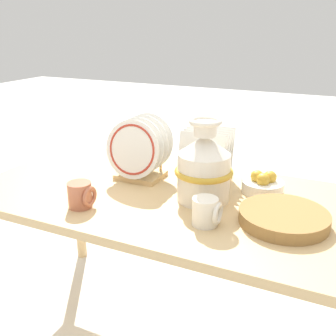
{
  "coord_description": "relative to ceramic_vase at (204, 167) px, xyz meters",
  "views": [
    {
      "loc": [
        0.61,
        -1.32,
        1.35
      ],
      "look_at": [
        0.0,
        0.0,
        0.81
      ],
      "focal_mm": 42.0,
      "sensor_mm": 36.0,
      "label": 1
    }
  ],
  "objects": [
    {
      "name": "fruit_bowl",
      "position": [
        0.19,
        0.17,
        -0.1
      ],
      "size": [
        0.17,
        0.17,
        0.09
      ],
      "color": "white",
      "rests_on": "display_table"
    },
    {
      "name": "mug_cream_glaze",
      "position": [
        0.08,
        -0.19,
        -0.09
      ],
      "size": [
        0.1,
        0.09,
        0.1
      ],
      "color": "silver",
      "rests_on": "display_table"
    },
    {
      "name": "display_table",
      "position": [
        -0.15,
        -0.01,
        -0.21
      ],
      "size": [
        1.59,
        0.81,
        0.7
      ],
      "color": "tan",
      "rests_on": "ground_plane"
    },
    {
      "name": "dish_rack_round_plates",
      "position": [
        -0.33,
        0.09,
        -0.02
      ],
      "size": [
        0.25,
        0.19,
        0.27
      ],
      "color": "tan",
      "rests_on": "display_table"
    },
    {
      "name": "ceramic_vase",
      "position": [
        0.0,
        0.0,
        0.0
      ],
      "size": [
        0.22,
        0.22,
        0.32
      ],
      "color": "silver",
      "rests_on": "display_table"
    },
    {
      "name": "wicker_charger_stack",
      "position": [
        0.32,
        -0.07,
        -0.11
      ],
      "size": [
        0.31,
        0.31,
        0.04
      ],
      "color": "olive",
      "rests_on": "display_table"
    },
    {
      "name": "ground_plane",
      "position": [
        -0.15,
        -0.01,
        -0.84
      ],
      "size": [
        14.0,
        14.0,
        0.0
      ],
      "primitive_type": "plane",
      "color": "silver"
    },
    {
      "name": "dish_rack_square_plates",
      "position": [
        -0.06,
        0.21,
        -0.05
      ],
      "size": [
        0.2,
        0.18,
        0.22
      ],
      "color": "tan",
      "rests_on": "display_table"
    },
    {
      "name": "mug_terracotta_glaze",
      "position": [
        -0.39,
        -0.25,
        -0.09
      ],
      "size": [
        0.1,
        0.09,
        0.1
      ],
      "color": "#B76647",
      "rests_on": "display_table"
    }
  ]
}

